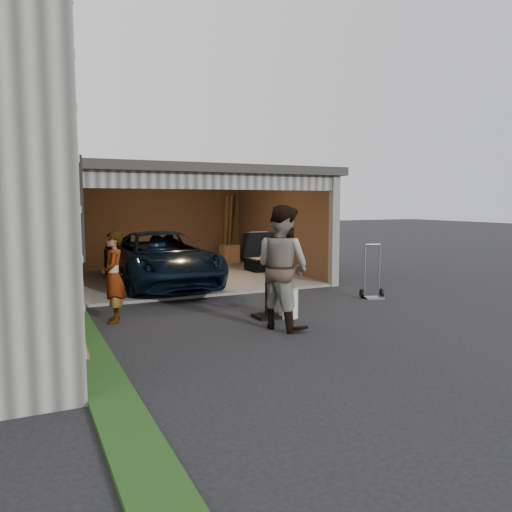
# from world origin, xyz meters

# --- Properties ---
(ground) EXTENTS (80.00, 80.00, 0.00)m
(ground) POSITION_xyz_m (0.00, 0.00, 0.00)
(ground) COLOR black
(ground) RESTS_ON ground
(groundcover_strip) EXTENTS (0.50, 8.00, 0.06)m
(groundcover_strip) POSITION_xyz_m (-2.25, -1.00, 0.03)
(groundcover_strip) COLOR #193814
(groundcover_strip) RESTS_ON ground
(garage) EXTENTS (6.80, 6.30, 2.90)m
(garage) POSITION_xyz_m (0.76, 6.79, 1.87)
(garage) COLOR #605E59
(garage) RESTS_ON ground
(minivan) EXTENTS (2.17, 4.66, 1.29)m
(minivan) POSITION_xyz_m (0.02, 5.20, 0.65)
(minivan) COLOR black
(minivan) RESTS_ON ground
(woman) EXTENTS (0.49, 0.64, 1.58)m
(woman) POSITION_xyz_m (-1.63, 2.06, 0.79)
(woman) COLOR silver
(woman) RESTS_ON ground
(man) EXTENTS (1.07, 1.20, 2.02)m
(man) POSITION_xyz_m (0.80, 0.46, 1.01)
(man) COLOR #4A241D
(man) RESTS_ON ground
(bbq_grill) EXTENTS (0.69, 0.60, 1.53)m
(bbq_grill) POSITION_xyz_m (0.90, 1.25, 0.91)
(bbq_grill) COLOR black
(bbq_grill) RESTS_ON ground
(propane_tank) EXTENTS (0.39, 0.39, 0.52)m
(propane_tank) POSITION_xyz_m (1.25, 1.06, 0.26)
(propane_tank) COLOR silver
(propane_tank) RESTS_ON ground
(plywood_panel) EXTENTS (0.22, 0.78, 0.86)m
(plywood_panel) POSITION_xyz_m (-2.40, 0.28, 0.43)
(plywood_panel) COLOR brown
(plywood_panel) RESTS_ON ground
(hand_truck) EXTENTS (0.52, 0.46, 1.19)m
(hand_truck) POSITION_xyz_m (3.78, 1.88, 0.23)
(hand_truck) COLOR gray
(hand_truck) RESTS_ON ground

